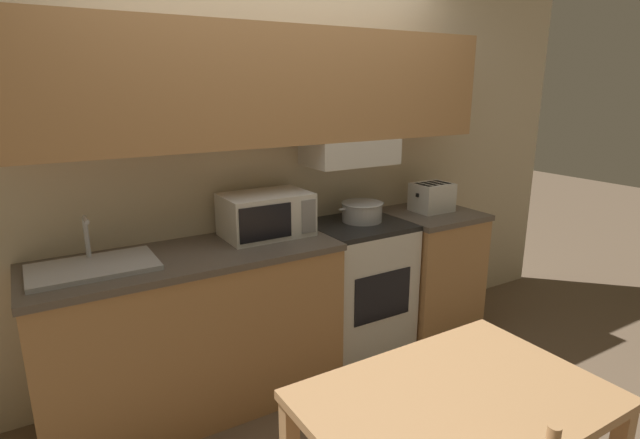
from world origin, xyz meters
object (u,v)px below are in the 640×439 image
(stove_range, at_px, (357,289))
(sink_basin, at_px, (93,266))
(microwave, at_px, (266,214))
(dining_table, at_px, (455,422))
(cooking_pot, at_px, (362,211))
(toaster, at_px, (432,197))

(stove_range, bearing_deg, sink_basin, -179.25)
(microwave, xyz_separation_m, dining_table, (-0.00, -1.52, -0.41))
(cooking_pot, bearing_deg, sink_basin, -178.22)
(dining_table, bearing_deg, cooking_pot, 65.94)
(microwave, height_order, toaster, microwave)
(microwave, bearing_deg, stove_range, -6.16)
(stove_range, distance_m, microwave, 0.85)
(toaster, bearing_deg, dining_table, -130.39)
(microwave, height_order, sink_basin, microwave)
(dining_table, bearing_deg, toaster, 49.61)
(microwave, distance_m, toaster, 1.24)
(cooking_pot, relative_size, dining_table, 0.33)
(cooking_pot, height_order, toaster, toaster)
(stove_range, xyz_separation_m, dining_table, (-0.61, -1.46, 0.17))
(cooking_pot, xyz_separation_m, dining_table, (-0.66, -1.49, -0.35))
(stove_range, distance_m, cooking_pot, 0.52)
(sink_basin, bearing_deg, toaster, 0.50)
(toaster, relative_size, sink_basin, 0.47)
(sink_basin, bearing_deg, cooking_pot, 1.78)
(sink_basin, bearing_deg, dining_table, -56.48)
(stove_range, bearing_deg, toaster, -0.14)
(toaster, distance_m, sink_basin, 2.19)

